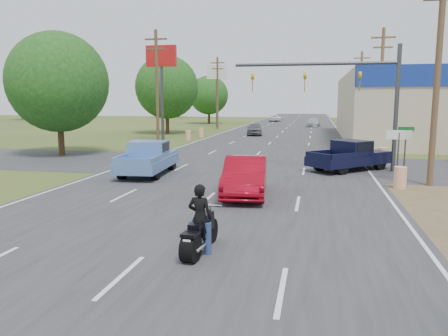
% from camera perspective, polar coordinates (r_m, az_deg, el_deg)
% --- Properties ---
extents(ground, '(200.00, 200.00, 0.00)m').
position_cam_1_polar(ground, '(10.40, -13.29, -13.73)').
color(ground, '#37481C').
rests_on(ground, ground).
extents(main_road, '(15.00, 180.00, 0.02)m').
position_cam_1_polar(main_road, '(49.00, 6.95, 4.08)').
color(main_road, '#2D2D30').
rests_on(main_road, ground).
extents(cross_road, '(120.00, 10.00, 0.02)m').
position_cam_1_polar(cross_road, '(27.27, 2.91, 0.45)').
color(cross_road, '#2D2D30').
rests_on(cross_road, ground).
extents(utility_pole_1, '(2.00, 0.28, 10.00)m').
position_cam_1_polar(utility_pole_1, '(22.35, 26.14, 11.41)').
color(utility_pole_1, '#4C3823').
rests_on(utility_pole_1, ground).
extents(utility_pole_2, '(2.00, 0.28, 10.00)m').
position_cam_1_polar(utility_pole_2, '(40.04, 19.81, 10.21)').
color(utility_pole_2, '#4C3823').
rests_on(utility_pole_2, ground).
extents(utility_pole_3, '(2.00, 0.28, 10.00)m').
position_cam_1_polar(utility_pole_3, '(57.92, 17.39, 9.71)').
color(utility_pole_3, '#4C3823').
rests_on(utility_pole_3, ground).
extents(utility_pole_5, '(2.00, 0.28, 10.00)m').
position_cam_1_polar(utility_pole_5, '(39.16, -8.75, 10.66)').
color(utility_pole_5, '#4C3823').
rests_on(utility_pole_5, ground).
extents(utility_pole_6, '(2.00, 0.28, 10.00)m').
position_cam_1_polar(utility_pole_6, '(62.20, -0.85, 10.01)').
color(utility_pole_6, '#4C3823').
rests_on(utility_pole_6, ground).
extents(tree_0, '(7.14, 7.14, 8.84)m').
position_cam_1_polar(tree_0, '(33.98, -20.87, 10.42)').
color(tree_0, '#422D19').
rests_on(tree_0, ground).
extents(tree_1, '(7.56, 7.56, 9.36)m').
position_cam_1_polar(tree_1, '(53.69, -7.49, 10.41)').
color(tree_1, '#422D19').
rests_on(tree_1, ground).
extents(tree_2, '(6.72, 6.72, 8.32)m').
position_cam_1_polar(tree_2, '(76.90, -1.99, 9.49)').
color(tree_2, '#422D19').
rests_on(tree_2, ground).
extents(tree_4, '(9.24, 9.24, 11.44)m').
position_cam_1_polar(tree_4, '(102.53, -23.75, 9.62)').
color(tree_4, '#422D19').
rests_on(tree_4, ground).
extents(tree_5, '(7.98, 7.98, 9.88)m').
position_cam_1_polar(tree_5, '(106.84, 26.19, 8.90)').
color(tree_5, '#422D19').
rests_on(tree_5, ground).
extents(tree_6, '(8.82, 8.82, 10.92)m').
position_cam_1_polar(tree_6, '(109.19, -6.47, 10.03)').
color(tree_6, '#422D19').
rests_on(tree_6, ground).
extents(barrel_0, '(0.56, 0.56, 1.00)m').
position_cam_1_polar(barrel_0, '(21.29, 22.01, -1.19)').
color(barrel_0, orange).
rests_on(barrel_0, ground).
extents(barrel_1, '(0.56, 0.56, 1.00)m').
position_cam_1_polar(barrel_1, '(29.66, 19.95, 1.56)').
color(barrel_1, orange).
rests_on(barrel_1, ground).
extents(barrel_2, '(0.56, 0.56, 1.00)m').
position_cam_1_polar(barrel_2, '(44.64, -4.69, 4.29)').
color(barrel_2, orange).
rests_on(barrel_2, ground).
extents(barrel_3, '(0.56, 0.56, 1.00)m').
position_cam_1_polar(barrel_3, '(48.40, -3.00, 4.66)').
color(barrel_3, orange).
rests_on(barrel_3, ground).
extents(pole_sign_left_near, '(3.00, 0.35, 9.20)m').
position_cam_1_polar(pole_sign_left_near, '(43.36, -8.18, 12.93)').
color(pole_sign_left_near, '#3F3F44').
rests_on(pole_sign_left_near, ground).
extents(pole_sign_left_far, '(3.00, 0.35, 9.20)m').
position_cam_1_polar(pole_sign_left_far, '(66.39, -0.94, 11.53)').
color(pole_sign_left_far, '#3F3F44').
rests_on(pole_sign_left_far, ground).
extents(lane_sign, '(1.20, 0.08, 2.52)m').
position_cam_1_polar(lane_sign, '(23.10, 21.84, 3.06)').
color(lane_sign, '#3F3F44').
rests_on(lane_sign, ground).
extents(street_name_sign, '(0.80, 0.08, 2.61)m').
position_cam_1_polar(street_name_sign, '(24.71, 22.59, 2.67)').
color(street_name_sign, '#3F3F44').
rests_on(street_name_sign, ground).
extents(signal_mast, '(9.12, 0.40, 7.00)m').
position_cam_1_polar(signal_mast, '(25.73, 15.76, 10.35)').
color(signal_mast, '#3F3F44').
rests_on(signal_mast, ground).
extents(red_convertible, '(2.17, 5.03, 1.61)m').
position_cam_1_polar(red_convertible, '(18.32, 2.81, -1.11)').
color(red_convertible, maroon).
rests_on(red_convertible, ground).
extents(motorcycle, '(0.70, 2.26, 1.15)m').
position_cam_1_polar(motorcycle, '(11.37, -3.26, -8.80)').
color(motorcycle, black).
rests_on(motorcycle, ground).
extents(rider, '(0.68, 0.49, 1.75)m').
position_cam_1_polar(rider, '(11.32, -3.16, -6.94)').
color(rider, black).
rests_on(rider, ground).
extents(blue_pickup, '(2.49, 5.58, 1.80)m').
position_cam_1_polar(blue_pickup, '(23.98, -9.78, 1.37)').
color(blue_pickup, black).
rests_on(blue_pickup, ground).
extents(navy_pickup, '(5.10, 5.06, 1.72)m').
position_cam_1_polar(navy_pickup, '(25.99, 16.33, 1.61)').
color(navy_pickup, black).
rests_on(navy_pickup, ground).
extents(distant_car_grey, '(2.21, 4.44, 1.45)m').
position_cam_1_polar(distant_car_grey, '(50.92, 4.01, 5.10)').
color(distant_car_grey, '#57575C').
rests_on(distant_car_grey, ground).
extents(distant_car_silver, '(2.26, 4.73, 1.33)m').
position_cam_1_polar(distant_car_silver, '(69.57, 11.58, 5.87)').
color(distant_car_silver, '#B9B9BE').
rests_on(distant_car_silver, ground).
extents(distant_car_white, '(2.28, 4.60, 1.25)m').
position_cam_1_polar(distant_car_white, '(86.13, 6.75, 6.47)').
color(distant_car_white, white).
rests_on(distant_car_white, ground).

